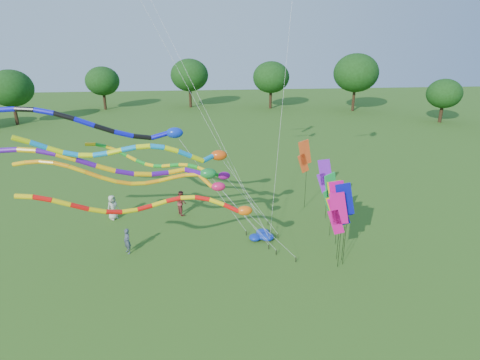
{
  "coord_description": "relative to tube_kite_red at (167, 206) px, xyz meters",
  "views": [
    {
      "loc": [
        -1.72,
        -17.86,
        12.22
      ],
      "look_at": [
        0.5,
        2.62,
        4.8
      ],
      "focal_mm": 30.0,
      "sensor_mm": 36.0,
      "label": 1
    }
  ],
  "objects": [
    {
      "name": "banner_pole_blue_a",
      "position": [
        9.32,
        0.35,
        -0.5
      ],
      "size": [
        1.15,
        0.3,
        4.95
      ],
      "rotation": [
        0.0,
        0.0,
        -0.19
      ],
      "color": "black",
      "rests_on": "ground"
    },
    {
      "name": "tube_kite_red",
      "position": [
        0.0,
        0.0,
        0.0
      ],
      "size": [
        13.25,
        2.34,
        6.21
      ],
      "rotation": [
        0.0,
        0.0,
        0.13
      ],
      "color": "black",
      "rests_on": "ground"
    },
    {
      "name": "blue_nylon_heap",
      "position": [
        5.22,
        3.84,
        -4.0
      ],
      "size": [
        1.13,
        1.37,
        0.46
      ],
      "color": "#0C2AA4",
      "rests_on": "ground"
    },
    {
      "name": "banner_pole_magenta_a",
      "position": [
        8.96,
        0.14,
        -0.92
      ],
      "size": [
        1.13,
        0.42,
        4.53
      ],
      "rotation": [
        0.0,
        0.0,
        -0.3
      ],
      "color": "black",
      "rests_on": "ground"
    },
    {
      "name": "tube_kite_blue",
      "position": [
        -5.11,
        4.02,
        3.52
      ],
      "size": [
        18.14,
        1.15,
        9.59
      ],
      "rotation": [
        0.0,
        0.0,
        0.03
      ],
      "color": "black",
      "rests_on": "ground"
    },
    {
      "name": "tube_kite_green",
      "position": [
        -0.05,
        7.35,
        -0.17
      ],
      "size": [
        12.02,
        3.2,
        5.92
      ],
      "rotation": [
        0.0,
        0.0,
        -0.25
      ],
      "color": "black",
      "rests_on": "ground"
    },
    {
      "name": "ground",
      "position": [
        3.36,
        -0.88,
        -4.19
      ],
      "size": [
        160.0,
        160.0,
        0.0
      ],
      "primitive_type": "plane",
      "color": "#2B5C18",
      "rests_on": "ground"
    },
    {
      "name": "person_b",
      "position": [
        -2.74,
        2.92,
        -3.4
      ],
      "size": [
        0.64,
        0.68,
        1.57
      ],
      "primitive_type": "imported",
      "rotation": [
        0.0,
        0.0,
        -0.94
      ],
      "color": "#3D4756",
      "rests_on": "ground"
    },
    {
      "name": "person_c",
      "position": [
        0.29,
        8.16,
        -3.29
      ],
      "size": [
        1.0,
        1.09,
        1.8
      ],
      "primitive_type": "imported",
      "rotation": [
        0.0,
        0.0,
        2.04
      ],
      "color": "maroon",
      "rests_on": "ground"
    },
    {
      "name": "tube_kite_cyan",
      "position": [
        -0.68,
        1.8,
        2.29
      ],
      "size": [
        13.33,
        3.29,
        8.32
      ],
      "rotation": [
        0.0,
        0.0,
        0.27
      ],
      "color": "black",
      "rests_on": "ground"
    },
    {
      "name": "banner_pole_magenta_b",
      "position": [
        9.17,
        0.94,
        -0.58
      ],
      "size": [
        1.13,
        0.42,
        4.88
      ],
      "rotation": [
        0.0,
        0.0,
        -0.3
      ],
      "color": "black",
      "rests_on": "ground"
    },
    {
      "name": "banner_pole_orange",
      "position": [
        9.7,
        2.72,
        -1.23
      ],
      "size": [
        1.15,
        0.31,
        4.22
      ],
      "rotation": [
        0.0,
        0.0,
        -0.2
      ],
      "color": "black",
      "rests_on": "ground"
    },
    {
      "name": "person_a",
      "position": [
        -4.48,
        7.87,
        -3.3
      ],
      "size": [
        0.99,
        1.03,
        1.78
      ],
      "primitive_type": "imported",
      "rotation": [
        0.0,
        0.0,
        0.86
      ],
      "color": "beige",
      "rests_on": "ground"
    },
    {
      "name": "banner_pole_red",
      "position": [
        9.23,
        8.31,
        -0.16
      ],
      "size": [
        1.14,
        0.39,
        5.3
      ],
      "rotation": [
        0.0,
        0.0,
        0.27
      ],
      "color": "black",
      "rests_on": "ground"
    },
    {
      "name": "tree_ring",
      "position": [
        3.87,
        -2.07,
        1.48
      ],
      "size": [
        119.32,
        119.32,
        9.65
      ],
      "color": "#382314",
      "rests_on": "ground"
    },
    {
      "name": "banner_pole_violet",
      "position": [
        10.23,
        6.46,
        -1.05
      ],
      "size": [
        1.11,
        0.51,
        4.4
      ],
      "rotation": [
        0.0,
        0.0,
        -0.38
      ],
      "color": "black",
      "rests_on": "ground"
    },
    {
      "name": "banner_pole_green",
      "position": [
        9.72,
        3.72,
        -1.09
      ],
      "size": [
        1.09,
        0.54,
        4.36
      ],
      "rotation": [
        0.0,
        0.0,
        0.42
      ],
      "color": "black",
      "rests_on": "ground"
    },
    {
      "name": "tube_kite_orange",
      "position": [
        -1.26,
        2.0,
        0.85
      ],
      "size": [
        13.66,
        1.08,
        6.84
      ],
      "rotation": [
        0.0,
        0.0,
        -0.04
      ],
      "color": "black",
      "rests_on": "ground"
    },
    {
      "name": "banner_pole_blue_b",
      "position": [
        9.45,
        0.86,
        -0.76
      ],
      "size": [
        1.11,
        0.51,
        4.7
      ],
      "rotation": [
        0.0,
        0.0,
        -0.39
      ],
      "color": "black",
      "rests_on": "ground"
    },
    {
      "name": "tube_kite_purple",
      "position": [
        -2.84,
        2.15,
        1.56
      ],
      "size": [
        16.42,
        1.35,
        7.61
      ],
      "rotation": [
        0.0,
        0.0,
        0.02
      ],
      "color": "black",
      "rests_on": "ground"
    }
  ]
}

